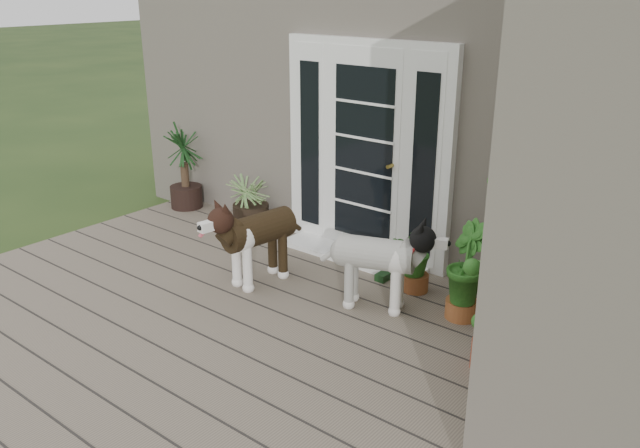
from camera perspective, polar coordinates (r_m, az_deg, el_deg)
The scene contains 14 objects.
deck at distance 5.22m, azimuth -8.60°, elevation -10.95°, with size 6.20×4.60×0.12m, color #6B5B4C.
house_main at distance 8.03m, azimuth 13.89°, elevation 11.25°, with size 7.40×4.00×3.10m, color #665E54.
door_unit at distance 6.45m, azimuth 4.06°, elevation 6.39°, with size 1.90×0.14×2.15m, color white.
door_step at distance 6.63m, azimuth 2.84°, elevation -2.77°, with size 1.60×0.40×0.05m, color white.
brindle_dog at distance 5.99m, azimuth -5.37°, elevation -1.73°, with size 0.39×0.92×0.77m, color #302211, non-canonical shape.
white_dog at distance 5.52m, azimuth 4.87°, elevation -3.90°, with size 0.38×0.88×0.73m, color silver, non-canonical shape.
spider_plant at distance 7.38m, azimuth -6.14°, elevation 2.39°, with size 0.68×0.68×0.72m, color #8FA163, non-canonical shape.
yucca at distance 8.13m, azimuth -11.84°, elevation 5.06°, with size 0.74×0.74×1.07m, color black, non-canonical shape.
herb_a at distance 5.90m, azimuth 8.44°, elevation -3.44°, with size 0.42×0.42×0.53m, color #235518.
herb_b at distance 5.49m, azimuth 12.48°, elevation -5.14°, with size 0.41×0.41×0.62m, color #1C4C15.
herb_c at distance 5.78m, azimuth 16.72°, elevation -4.89°, with size 0.32×0.32×0.49m, color #195A1C.
sapling at distance 4.62m, azimuth 15.59°, elevation -3.83°, with size 0.47×0.47×1.59m, color #2F641C, non-canonical shape.
clog_left at distance 6.56m, azimuth 2.27°, elevation -2.85°, with size 0.14×0.29×0.09m, color #163719, non-canonical shape.
clog_right at distance 6.20m, azimuth 5.87°, elevation -4.35°, with size 0.14×0.30×0.09m, color black, non-canonical shape.
Camera 1 is at (3.35, -2.55, 2.76)m, focal length 36.46 mm.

